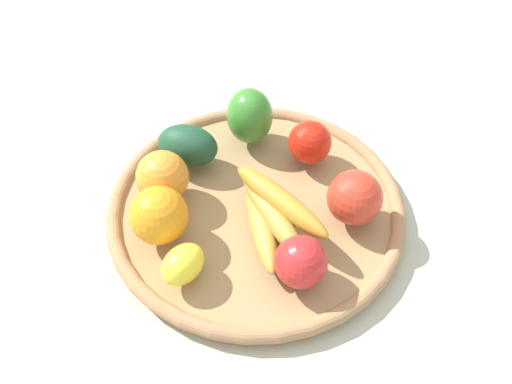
# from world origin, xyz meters

# --- Properties ---
(ground_plane) EXTENTS (2.40, 2.40, 0.00)m
(ground_plane) POSITION_xyz_m (0.00, 0.00, 0.00)
(ground_plane) COLOR #B5B89E
(ground_plane) RESTS_ON ground
(basket) EXTENTS (0.43, 0.43, 0.03)m
(basket) POSITION_xyz_m (0.00, 0.00, 0.01)
(basket) COLOR #A08153
(basket) RESTS_ON ground_plane
(lemon_0) EXTENTS (0.07, 0.06, 0.05)m
(lemon_0) POSITION_xyz_m (0.15, 0.03, 0.05)
(lemon_0) COLOR yellow
(lemon_0) RESTS_ON basket
(bell_pepper) EXTENTS (0.10, 0.10, 0.09)m
(bell_pepper) POSITION_xyz_m (-0.08, -0.11, 0.07)
(bell_pepper) COLOR #38802A
(bell_pepper) RESTS_ON basket
(banana_bunch) EXTENTS (0.11, 0.17, 0.06)m
(banana_bunch) POSITION_xyz_m (0.01, 0.05, 0.06)
(banana_bunch) COLOR #B5983B
(banana_bunch) RESTS_ON basket
(apple_0) EXTENTS (0.09, 0.09, 0.07)m
(apple_0) POSITION_xyz_m (-0.12, -0.01, 0.06)
(apple_0) COLOR red
(apple_0) RESTS_ON basket
(orange_0) EXTENTS (0.10, 0.10, 0.08)m
(orange_0) POSITION_xyz_m (0.13, -0.04, 0.07)
(orange_0) COLOR orange
(orange_0) RESTS_ON basket
(apple_1) EXTENTS (0.08, 0.08, 0.07)m
(apple_1) POSITION_xyz_m (0.04, 0.13, 0.06)
(apple_1) COLOR red
(apple_1) RESTS_ON basket
(avocado) EXTENTS (0.10, 0.11, 0.06)m
(avocado) POSITION_xyz_m (0.02, -0.13, 0.06)
(avocado) COLOR #1C472E
(avocado) RESTS_ON basket
(apple_2) EXTENTS (0.08, 0.08, 0.08)m
(apple_2) POSITION_xyz_m (-0.08, 0.11, 0.07)
(apple_2) COLOR red
(apple_2) RESTS_ON basket
(orange_1) EXTENTS (0.10, 0.10, 0.07)m
(orange_1) POSITION_xyz_m (0.09, -0.10, 0.07)
(orange_1) COLOR orange
(orange_1) RESTS_ON basket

